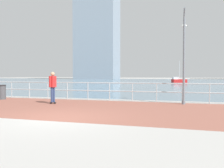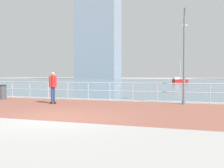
{
  "view_description": "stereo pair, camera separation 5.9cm",
  "coord_description": "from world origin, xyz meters",
  "px_view_note": "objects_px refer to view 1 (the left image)",
  "views": [
    {
      "loc": [
        4.45,
        -7.88,
        1.53
      ],
      "look_at": [
        0.91,
        3.74,
        1.1
      ],
      "focal_mm": 39.7,
      "sensor_mm": 36.0,
      "label": 1
    },
    {
      "loc": [
        4.51,
        -7.86,
        1.53
      ],
      "look_at": [
        0.91,
        3.74,
        1.1
      ],
      "focal_mm": 39.7,
      "sensor_mm": 36.0,
      "label": 2
    }
  ],
  "objects_px": {
    "lamppost": "(184,51)",
    "sailboat_yellow": "(179,81)",
    "skateboarder": "(53,85)",
    "trash_bin": "(2,92)"
  },
  "relations": [
    {
      "from": "trash_bin",
      "to": "skateboarder",
      "type": "bearing_deg",
      "value": -15.18
    },
    {
      "from": "skateboarder",
      "to": "sailboat_yellow",
      "type": "relative_size",
      "value": 0.38
    },
    {
      "from": "sailboat_yellow",
      "to": "lamppost",
      "type": "bearing_deg",
      "value": -87.82
    },
    {
      "from": "skateboarder",
      "to": "trash_bin",
      "type": "bearing_deg",
      "value": 164.82
    },
    {
      "from": "lamppost",
      "to": "skateboarder",
      "type": "xyz_separation_m",
      "value": [
        -6.72,
        -1.93,
        -1.79
      ]
    },
    {
      "from": "trash_bin",
      "to": "sailboat_yellow",
      "type": "xyz_separation_m",
      "value": [
        9.53,
        39.85,
        -0.04
      ]
    },
    {
      "from": "lamppost",
      "to": "sailboat_yellow",
      "type": "distance_m",
      "value": 39.18
    },
    {
      "from": "lamppost",
      "to": "sailboat_yellow",
      "type": "height_order",
      "value": "lamppost"
    },
    {
      "from": "skateboarder",
      "to": "trash_bin",
      "type": "xyz_separation_m",
      "value": [
        -4.3,
        1.17,
        -0.56
      ]
    },
    {
      "from": "skateboarder",
      "to": "sailboat_yellow",
      "type": "distance_m",
      "value": 41.35
    }
  ]
}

